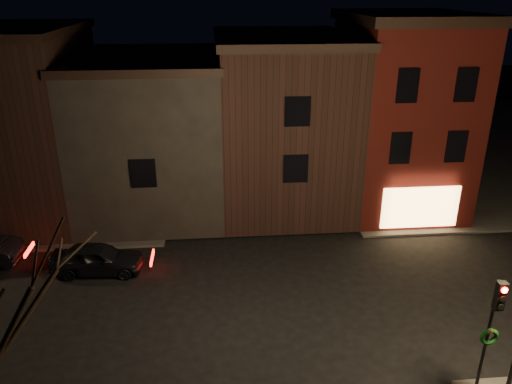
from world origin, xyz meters
TOP-DOWN VIEW (x-y plane):
  - ground at (0.00, 0.00)m, footprint 120.00×120.00m
  - sidewalk_far_right at (20.00, 20.00)m, footprint 30.00×30.00m
  - corner_building at (8.00, 9.47)m, footprint 6.50×8.50m
  - row_building_a at (1.50, 10.50)m, footprint 7.30×10.30m
  - row_building_b at (-5.75, 10.50)m, footprint 7.80×10.30m
  - row_building_c at (-13.00, 10.50)m, footprint 7.30×10.30m
  - traffic_signal at (5.60, -5.51)m, footprint 0.58×0.38m
  - parked_car_a at (-7.72, 2.94)m, footprint 4.11×1.86m

SIDE VIEW (x-z plane):
  - ground at x=0.00m, z-range 0.00..0.00m
  - sidewalk_far_right at x=20.00m, z-range 0.00..0.12m
  - parked_car_a at x=-7.72m, z-range 0.00..1.37m
  - traffic_signal at x=5.60m, z-range 0.78..4.83m
  - row_building_b at x=-5.75m, z-range 0.13..8.53m
  - row_building_a at x=1.50m, z-range 0.13..9.53m
  - row_building_c at x=-13.00m, z-range 0.13..10.03m
  - corner_building at x=8.00m, z-range 0.15..10.65m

